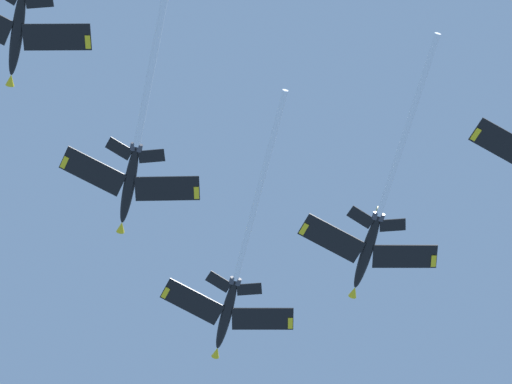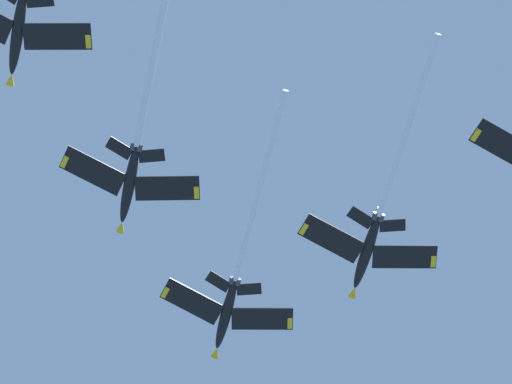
# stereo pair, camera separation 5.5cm
# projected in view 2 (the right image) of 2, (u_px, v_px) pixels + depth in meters

# --- Properties ---
(jet_lead) EXTENTS (41.18, 19.88, 12.82)m
(jet_lead) POSITION_uv_depth(u_px,v_px,m) (236.00, 277.00, 148.72)
(jet_lead) COLOR black
(jet_left_wing) EXTENTS (41.71, 19.94, 12.97)m
(jet_left_wing) POSITION_uv_depth(u_px,v_px,m) (139.00, 132.00, 140.76)
(jet_left_wing) COLOR black
(jet_right_wing) EXTENTS (38.16, 19.88, 13.20)m
(jet_right_wing) POSITION_uv_depth(u_px,v_px,m) (378.00, 217.00, 142.49)
(jet_right_wing) COLOR black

